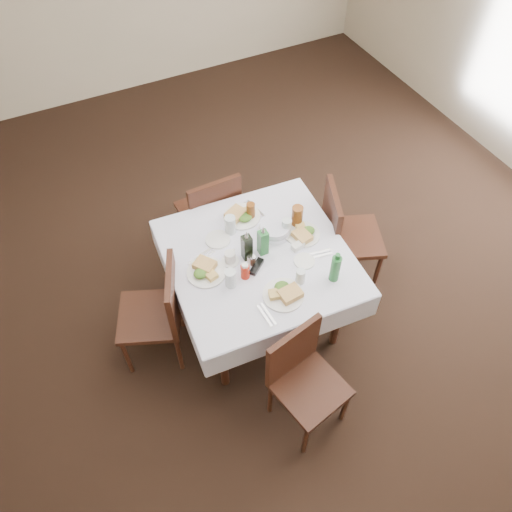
# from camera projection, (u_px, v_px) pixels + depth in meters

# --- Properties ---
(ground_plane) EXTENTS (7.00, 7.00, 0.00)m
(ground_plane) POSITION_uv_depth(u_px,v_px,m) (268.00, 292.00, 4.21)
(ground_plane) COLOR black
(room_shell) EXTENTS (6.04, 7.04, 2.80)m
(room_shell) POSITION_uv_depth(u_px,v_px,m) (273.00, 121.00, 2.88)
(room_shell) COLOR #BDAD92
(room_shell) RESTS_ON ground
(dining_table) EXTENTS (1.32, 1.32, 0.76)m
(dining_table) POSITION_uv_depth(u_px,v_px,m) (258.00, 263.00, 3.54)
(dining_table) COLOR black
(dining_table) RESTS_ON ground
(chair_north) EXTENTS (0.45, 0.45, 0.92)m
(chair_north) POSITION_uv_depth(u_px,v_px,m) (211.00, 211.00, 4.08)
(chair_north) COLOR black
(chair_north) RESTS_ON ground
(chair_south) EXTENTS (0.49, 0.49, 0.88)m
(chair_south) POSITION_uv_depth(u_px,v_px,m) (302.00, 374.00, 3.19)
(chair_south) COLOR black
(chair_south) RESTS_ON ground
(chair_east) EXTENTS (0.58, 0.58, 0.95)m
(chair_east) POSITION_uv_depth(u_px,v_px,m) (343.00, 231.00, 3.92)
(chair_east) COLOR black
(chair_east) RESTS_ON ground
(chair_west) EXTENTS (0.57, 0.57, 0.92)m
(chair_west) POSITION_uv_depth(u_px,v_px,m) (161.00, 309.00, 3.48)
(chair_west) COLOR black
(chair_west) RESTS_ON ground
(meal_north) EXTENTS (0.28, 0.28, 0.06)m
(meal_north) POSITION_uv_depth(u_px,v_px,m) (241.00, 215.00, 3.69)
(meal_north) COLOR white
(meal_north) RESTS_ON dining_table
(meal_south) EXTENTS (0.27, 0.27, 0.06)m
(meal_south) POSITION_uv_depth(u_px,v_px,m) (284.00, 293.00, 3.25)
(meal_south) COLOR white
(meal_south) RESTS_ON dining_table
(meal_east) EXTENTS (0.25, 0.25, 0.06)m
(meal_east) POSITION_uv_depth(u_px,v_px,m) (303.00, 234.00, 3.58)
(meal_east) COLOR white
(meal_east) RESTS_ON dining_table
(meal_west) EXTENTS (0.27, 0.27, 0.06)m
(meal_west) POSITION_uv_depth(u_px,v_px,m) (205.00, 271.00, 3.36)
(meal_west) COLOR white
(meal_west) RESTS_ON dining_table
(side_plate_a) EXTENTS (0.18, 0.18, 0.01)m
(side_plate_a) POSITION_uv_depth(u_px,v_px,m) (218.00, 240.00, 3.56)
(side_plate_a) COLOR white
(side_plate_a) RESTS_ON dining_table
(side_plate_b) EXTENTS (0.15, 0.15, 0.01)m
(side_plate_b) POSITION_uv_depth(u_px,v_px,m) (304.00, 261.00, 3.44)
(side_plate_b) COLOR white
(side_plate_b) RESTS_ON dining_table
(water_n) EXTENTS (0.08, 0.08, 0.15)m
(water_n) POSITION_uv_depth(u_px,v_px,m) (230.00, 225.00, 3.56)
(water_n) COLOR silver
(water_n) RESTS_ON dining_table
(water_s) EXTENTS (0.06, 0.06, 0.12)m
(water_s) POSITION_uv_depth(u_px,v_px,m) (300.00, 276.00, 3.29)
(water_s) COLOR silver
(water_s) RESTS_ON dining_table
(water_e) EXTENTS (0.07, 0.07, 0.13)m
(water_e) POSITION_uv_depth(u_px,v_px,m) (287.00, 227.00, 3.56)
(water_e) COLOR silver
(water_e) RESTS_ON dining_table
(water_w) EXTENTS (0.07, 0.07, 0.14)m
(water_w) POSITION_uv_depth(u_px,v_px,m) (231.00, 278.00, 3.26)
(water_w) COLOR silver
(water_w) RESTS_ON dining_table
(iced_tea_a) EXTENTS (0.06, 0.06, 0.13)m
(iced_tea_a) POSITION_uv_depth(u_px,v_px,m) (251.00, 211.00, 3.66)
(iced_tea_a) COLOR brown
(iced_tea_a) RESTS_ON dining_table
(iced_tea_b) EXTENTS (0.08, 0.08, 0.17)m
(iced_tea_b) POSITION_uv_depth(u_px,v_px,m) (297.00, 216.00, 3.60)
(iced_tea_b) COLOR brown
(iced_tea_b) RESTS_ON dining_table
(bread_basket) EXTENTS (0.24, 0.24, 0.08)m
(bread_basket) POSITION_uv_depth(u_px,v_px,m) (275.00, 230.00, 3.58)
(bread_basket) COLOR silver
(bread_basket) RESTS_ON dining_table
(oil_cruet_dark) EXTENTS (0.06, 0.06, 0.26)m
(oil_cruet_dark) POSITION_uv_depth(u_px,v_px,m) (247.00, 246.00, 3.38)
(oil_cruet_dark) COLOR black
(oil_cruet_dark) RESTS_ON dining_table
(oil_cruet_green) EXTENTS (0.06, 0.06, 0.26)m
(oil_cruet_green) POSITION_uv_depth(u_px,v_px,m) (263.00, 241.00, 3.41)
(oil_cruet_green) COLOR #226F2E
(oil_cruet_green) RESTS_ON dining_table
(ketchup_bottle) EXTENTS (0.06, 0.06, 0.13)m
(ketchup_bottle) POSITION_uv_depth(u_px,v_px,m) (245.00, 271.00, 3.31)
(ketchup_bottle) COLOR #A91907
(ketchup_bottle) RESTS_ON dining_table
(salt_shaker) EXTENTS (0.03, 0.03, 0.07)m
(salt_shaker) POSITION_uv_depth(u_px,v_px,m) (250.00, 260.00, 3.40)
(salt_shaker) COLOR white
(salt_shaker) RESTS_ON dining_table
(pepper_shaker) EXTENTS (0.04, 0.04, 0.09)m
(pepper_shaker) POSITION_uv_depth(u_px,v_px,m) (253.00, 260.00, 3.39)
(pepper_shaker) COLOR #453122
(pepper_shaker) RESTS_ON dining_table
(coffee_mug) EXTENTS (0.12, 0.12, 0.09)m
(coffee_mug) POSITION_uv_depth(u_px,v_px,m) (230.00, 257.00, 3.41)
(coffee_mug) COLOR white
(coffee_mug) RESTS_ON dining_table
(sunglasses) EXTENTS (0.14, 0.12, 0.03)m
(sunglasses) POSITION_uv_depth(u_px,v_px,m) (257.00, 267.00, 3.40)
(sunglasses) COLOR black
(sunglasses) RESTS_ON dining_table
(green_bottle) EXTENTS (0.07, 0.07, 0.25)m
(green_bottle) POSITION_uv_depth(u_px,v_px,m) (335.00, 268.00, 3.26)
(green_bottle) COLOR #226F2E
(green_bottle) RESTS_ON dining_table
(sugar_caddy) EXTENTS (0.10, 0.07, 0.05)m
(sugar_caddy) POSITION_uv_depth(u_px,v_px,m) (298.00, 246.00, 3.50)
(sugar_caddy) COLOR white
(sugar_caddy) RESTS_ON dining_table
(cutlery_n) EXTENTS (0.09, 0.21, 0.01)m
(cutlery_n) POSITION_uv_depth(u_px,v_px,m) (254.00, 209.00, 3.76)
(cutlery_n) COLOR silver
(cutlery_n) RESTS_ON dining_table
(cutlery_s) EXTENTS (0.05, 0.19, 0.01)m
(cutlery_s) POSITION_uv_depth(u_px,v_px,m) (267.00, 315.00, 3.16)
(cutlery_s) COLOR silver
(cutlery_s) RESTS_ON dining_table
(cutlery_e) EXTENTS (0.21, 0.08, 0.01)m
(cutlery_e) POSITION_uv_depth(u_px,v_px,m) (318.00, 255.00, 3.48)
(cutlery_e) COLOR silver
(cutlery_e) RESTS_ON dining_table
(cutlery_w) EXTENTS (0.21, 0.11, 0.01)m
(cutlery_w) POSITION_uv_depth(u_px,v_px,m) (201.00, 258.00, 3.46)
(cutlery_w) COLOR silver
(cutlery_w) RESTS_ON dining_table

